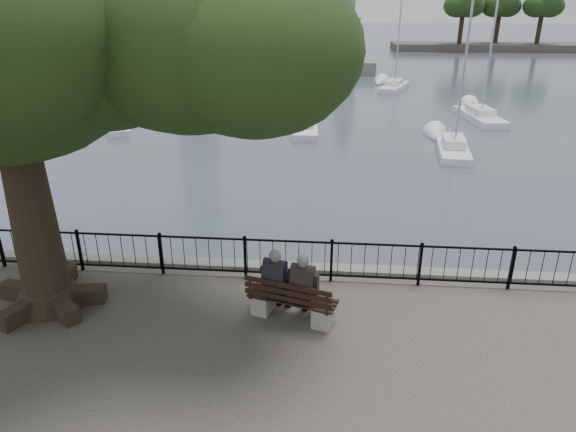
# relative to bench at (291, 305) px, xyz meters

# --- Properties ---
(harbor) EXTENTS (260.00, 260.00, 1.20)m
(harbor) POSITION_rel_bench_xyz_m (-0.22, 2.14, -0.84)
(harbor) COLOR #625F58
(harbor) RESTS_ON ground
(railing) EXTENTS (22.06, 0.06, 1.00)m
(railing) POSITION_rel_bench_xyz_m (-0.22, 1.64, 0.22)
(railing) COLOR black
(railing) RESTS_ON ground
(bench) EXTENTS (1.90, 1.04, 0.96)m
(bench) POSITION_rel_bench_xyz_m (0.00, 0.00, 0.00)
(bench) COLOR gray
(bench) RESTS_ON ground
(person_left) EXTENTS (0.58, 0.83, 1.53)m
(person_left) POSITION_rel_bench_xyz_m (-0.29, 0.20, 0.37)
(person_left) COLOR black
(person_left) RESTS_ON ground
(person_right) EXTENTS (0.58, 0.83, 1.53)m
(person_right) POSITION_rel_bench_xyz_m (0.27, 0.03, 0.37)
(person_right) COLOR black
(person_right) RESTS_ON ground
(tree) EXTENTS (10.50, 7.33, 8.58)m
(tree) POSITION_rel_bench_xyz_m (-4.42, 0.25, 5.31)
(tree) COLOR black
(tree) RESTS_ON ground
(lion_monument) EXTENTS (6.23, 6.23, 9.13)m
(lion_monument) POSITION_rel_bench_xyz_m (1.78, 49.07, 0.97)
(lion_monument) COLOR #625F58
(lion_monument) RESTS_ON ground
(sailboat_a) EXTENTS (3.05, 4.77, 8.53)m
(sailboat_a) POSITION_rel_bench_xyz_m (-12.15, 20.47, -1.05)
(sailboat_a) COLOR white
(sailboat_a) RESTS_ON ground
(sailboat_b) EXTENTS (1.67, 5.14, 10.91)m
(sailboat_b) POSITION_rel_bench_xyz_m (-0.92, 20.84, -1.01)
(sailboat_b) COLOR white
(sailboat_b) RESTS_ON ground
(sailboat_c) EXTENTS (1.99, 5.21, 10.46)m
(sailboat_c) POSITION_rel_bench_xyz_m (6.75, 16.88, -1.02)
(sailboat_c) COLOR white
(sailboat_c) RESTS_ON ground
(sailboat_d) EXTENTS (2.24, 5.93, 9.98)m
(sailboat_d) POSITION_rel_bench_xyz_m (10.09, 25.01, -1.04)
(sailboat_d) COLOR white
(sailboat_d) RESTS_ON ground
(sailboat_g) EXTENTS (3.23, 5.73, 9.78)m
(sailboat_g) POSITION_rel_bench_xyz_m (5.91, 37.37, -1.04)
(sailboat_g) COLOR white
(sailboat_g) RESTS_ON ground
(sailboat_h) EXTENTS (2.14, 6.05, 14.04)m
(sailboat_h) POSITION_rel_bench_xyz_m (-6.65, 39.92, -0.95)
(sailboat_h) COLOR white
(sailboat_h) RESTS_ON ground
(far_shore) EXTENTS (30.00, 8.60, 9.18)m
(far_shore) POSITION_rel_bench_xyz_m (25.33, 78.59, 2.66)
(far_shore) COLOR #3B3731
(far_shore) RESTS_ON ground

